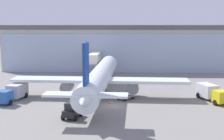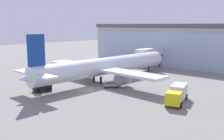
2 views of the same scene
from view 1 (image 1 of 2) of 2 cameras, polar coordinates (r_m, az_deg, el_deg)
The scene contains 10 objects.
ground at distance 50.57m, azimuth 0.12°, elevation -6.55°, with size 240.00×240.00×0.00m, color gray.
terminal_building at distance 90.54m, azimuth 0.65°, elevation 4.27°, with size 63.07×16.11×12.60m.
jet_bridge at distance 78.85m, azimuth -3.05°, elevation 2.17°, with size 2.84×11.85×5.73m.
airplane at distance 56.96m, azimuth -2.17°, elevation -1.32°, with size 31.70×40.28×10.76m.
catering_truck at distance 56.02m, azimuth -17.61°, elevation -3.91°, with size 3.67×7.59×2.65m.
fuel_truck at distance 55.98m, azimuth 17.72°, elevation -3.93°, with size 4.22×7.62×2.65m.
baggage_cart at distance 54.35m, azimuth 2.51°, elevation -4.93°, with size 3.02×3.18×1.50m.
pushback_tug at distance 44.32m, azimuth -7.38°, elevation -7.53°, with size 2.74×3.51×2.30m.
safety_cone_nose at distance 51.56m, azimuth -0.30°, elevation -5.94°, with size 0.36×0.36×0.55m, color orange.
safety_cone_wingtip at distance 59.03m, azimuth -16.53°, elevation -4.42°, with size 0.36×0.36×0.55m, color orange.
Camera 1 is at (0.98, -48.78, 13.31)m, focal length 50.00 mm.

